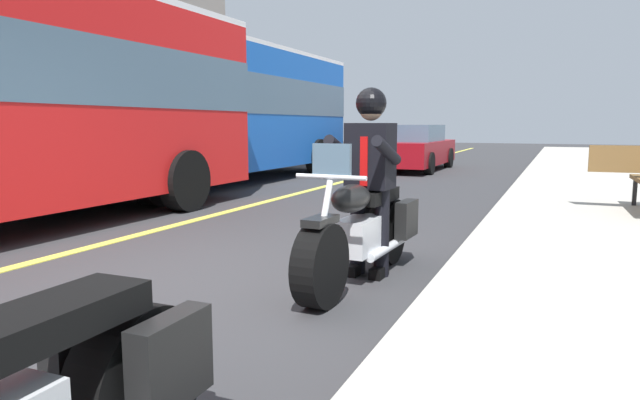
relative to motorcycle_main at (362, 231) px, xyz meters
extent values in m
plane|color=#333335|center=(0.50, -1.30, -0.45)|extent=(80.00, 80.00, 0.00)
cube|color=#E5DB4C|center=(0.50, -3.30, -0.45)|extent=(60.00, 0.16, 0.01)
cylinder|color=black|center=(0.84, -0.04, -0.12)|extent=(0.67, 0.23, 0.66)
cylinder|color=black|center=(-0.70, 0.03, -0.12)|extent=(0.67, 0.23, 0.66)
cube|color=silver|center=(0.05, 0.00, -0.03)|extent=(0.57, 0.30, 0.32)
ellipsoid|color=black|center=(0.25, -0.01, 0.33)|extent=(0.57, 0.30, 0.24)
cube|color=black|center=(-0.30, 0.01, 0.29)|extent=(0.71, 0.31, 0.12)
cube|color=black|center=(-0.64, 0.24, 0.03)|extent=(0.40, 0.14, 0.36)
cube|color=black|center=(-0.66, -0.20, 0.03)|extent=(0.40, 0.14, 0.36)
cylinder|color=silver|center=(0.82, -0.04, 0.15)|extent=(0.35, 0.06, 0.76)
cylinder|color=silver|center=(0.66, -0.03, 0.55)|extent=(0.06, 0.60, 0.04)
cube|color=black|center=(0.84, -0.04, 0.23)|extent=(0.37, 0.17, 0.06)
cylinder|color=silver|center=(-0.25, 0.17, -0.19)|extent=(0.90, 0.12, 0.08)
cube|color=slate|center=(0.64, -0.03, 0.67)|extent=(0.05, 0.32, 0.28)
cylinder|color=black|center=(-0.20, 0.13, -0.03)|extent=(0.14, 0.14, 0.84)
cube|color=black|center=(-0.14, 0.12, -0.40)|extent=(0.26, 0.12, 0.10)
cylinder|color=black|center=(-0.21, -0.11, -0.03)|extent=(0.14, 0.14, 0.84)
cube|color=black|center=(-0.15, -0.12, -0.40)|extent=(0.26, 0.12, 0.10)
cube|color=black|center=(-0.20, 0.01, 0.67)|extent=(0.34, 0.41, 0.60)
cube|color=red|center=(-0.04, 0.00, 0.63)|extent=(0.03, 0.07, 0.44)
cylinder|color=black|center=(-0.02, 0.22, 0.73)|extent=(0.55, 0.12, 0.28)
cylinder|color=black|center=(-0.03, -0.22, 0.73)|extent=(0.55, 0.12, 0.28)
sphere|color=tan|center=(-0.20, 0.01, 1.10)|extent=(0.22, 0.22, 0.22)
sphere|color=black|center=(-0.20, 0.01, 1.15)|extent=(0.28, 0.28, 0.28)
cylinder|color=black|center=(2.92, 0.02, -0.12)|extent=(0.66, 0.21, 0.66)
cube|color=black|center=(3.32, 0.03, 0.29)|extent=(0.70, 0.29, 0.12)
cube|color=black|center=(2.97, 0.24, 0.03)|extent=(0.40, 0.13, 0.36)
cube|color=black|center=(2.97, -0.20, 0.03)|extent=(0.40, 0.13, 0.36)
cube|color=slate|center=(-4.55, -5.17, 1.55)|extent=(0.06, 2.40, 1.90)
cylinder|color=black|center=(-2.65, -6.37, 0.05)|extent=(1.00, 0.30, 1.00)
cylinder|color=black|center=(-2.65, -3.97, 0.05)|extent=(1.00, 0.30, 1.00)
cube|color=blue|center=(-6.10, -5.95, 1.32)|extent=(11.00, 2.50, 2.85)
cube|color=slate|center=(-6.10, -5.95, 1.65)|extent=(11.04, 2.52, 0.90)
cube|color=slate|center=(-11.60, -5.95, 1.55)|extent=(0.06, 2.40, 1.90)
cube|color=white|center=(-6.10, -5.95, 2.80)|extent=(11.00, 2.50, 0.10)
cylinder|color=black|center=(-9.70, -7.15, 0.05)|extent=(1.00, 0.30, 1.00)
cylinder|color=black|center=(-9.70, -4.75, 0.05)|extent=(1.00, 0.30, 1.00)
cylinder|color=black|center=(-2.90, -7.15, 0.05)|extent=(1.00, 0.30, 1.00)
cylinder|color=black|center=(-2.90, -4.75, 0.05)|extent=(1.00, 0.30, 1.00)
cube|color=maroon|center=(-12.28, -2.64, 0.10)|extent=(4.60, 1.80, 0.70)
cube|color=slate|center=(-12.08, -2.64, 0.65)|extent=(2.40, 1.60, 0.60)
cylinder|color=black|center=(-13.73, -3.49, -0.13)|extent=(0.64, 0.22, 0.64)
cylinder|color=black|center=(-13.73, -1.79, -0.13)|extent=(0.64, 0.22, 0.64)
cylinder|color=black|center=(-10.83, -3.49, -0.13)|extent=(0.64, 0.22, 0.64)
cylinder|color=black|center=(-10.83, -1.79, -0.13)|extent=(0.64, 0.22, 0.64)
cube|color=black|center=(-5.18, 2.70, -0.09)|extent=(0.06, 0.06, 0.42)
cube|color=slate|center=(-13.88, -12.27, 1.55)|extent=(1.10, 0.06, 1.60)
cube|color=slate|center=(-8.17, -12.27, 1.55)|extent=(1.10, 0.06, 1.60)
cube|color=slate|center=(-13.88, -12.27, 4.55)|extent=(1.10, 0.06, 1.60)
cube|color=slate|center=(-8.17, -12.27, 4.55)|extent=(1.10, 0.06, 1.60)
camera|label=1|loc=(4.63, 1.61, 0.95)|focal=30.96mm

